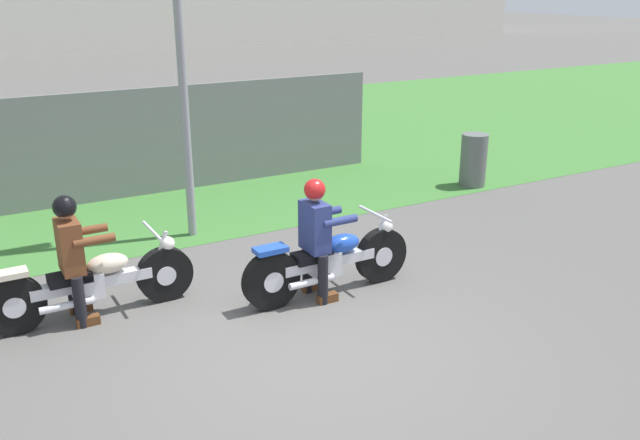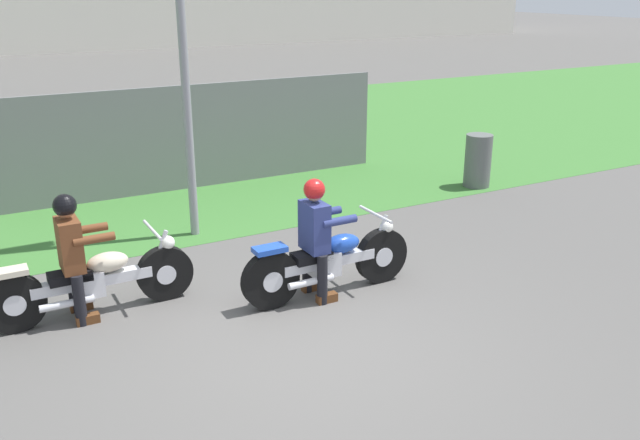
# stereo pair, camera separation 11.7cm
# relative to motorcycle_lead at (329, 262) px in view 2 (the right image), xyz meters

# --- Properties ---
(ground) EXTENTS (120.00, 120.00, 0.00)m
(ground) POSITION_rel_motorcycle_lead_xyz_m (-0.76, -0.91, -0.40)
(ground) COLOR #565451
(grass_verge) EXTENTS (60.00, 12.00, 0.01)m
(grass_verge) POSITION_rel_motorcycle_lead_xyz_m (-0.76, 8.21, -0.40)
(grass_verge) COLOR #3D7533
(grass_verge) RESTS_ON ground
(motorcycle_lead) EXTENTS (2.13, 0.66, 0.89)m
(motorcycle_lead) POSITION_rel_motorcycle_lead_xyz_m (0.00, 0.00, 0.00)
(motorcycle_lead) COLOR black
(motorcycle_lead) RESTS_ON ground
(rider_lead) EXTENTS (0.55, 0.48, 1.42)m
(rider_lead) POSITION_rel_motorcycle_lead_xyz_m (-0.17, 0.00, 0.42)
(rider_lead) COLOR black
(rider_lead) RESTS_ON ground
(motorcycle_follow) EXTENTS (2.22, 0.66, 0.88)m
(motorcycle_follow) POSITION_rel_motorcycle_lead_xyz_m (-2.48, 0.77, -0.01)
(motorcycle_follow) COLOR black
(motorcycle_follow) RESTS_ON ground
(rider_follow) EXTENTS (0.55, 0.48, 1.40)m
(rider_follow) POSITION_rel_motorcycle_lead_xyz_m (-2.65, 0.77, 0.41)
(rider_follow) COLOR black
(rider_follow) RESTS_ON ground
(trash_can) EXTENTS (0.46, 0.46, 0.93)m
(trash_can) POSITION_rel_motorcycle_lead_xyz_m (4.46, 2.59, 0.06)
(trash_can) COLOR #595E5B
(trash_can) RESTS_ON ground
(fence_segment) EXTENTS (7.00, 0.06, 1.80)m
(fence_segment) POSITION_rel_motorcycle_lead_xyz_m (0.09, 4.92, 0.50)
(fence_segment) COLOR slate
(fence_segment) RESTS_ON ground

